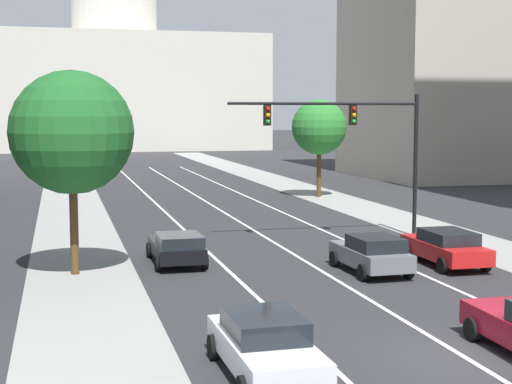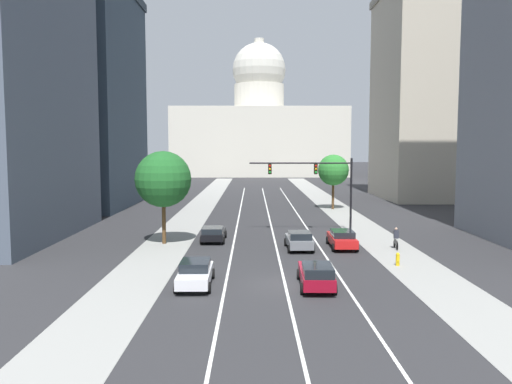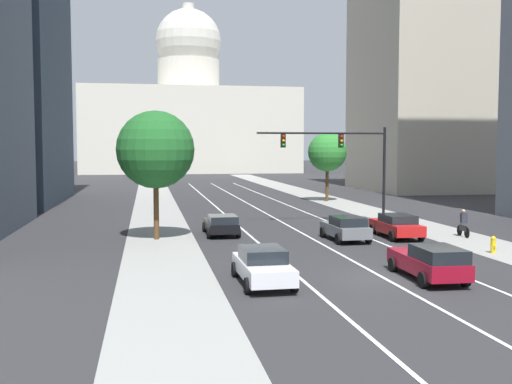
# 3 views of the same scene
# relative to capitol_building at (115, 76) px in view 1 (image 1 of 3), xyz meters

# --- Properties ---
(ground_plane) EXTENTS (400.00, 400.00, 0.00)m
(ground_plane) POSITION_rel_capitol_building_xyz_m (0.00, -79.22, -12.30)
(ground_plane) COLOR #2B2B2D
(sidewalk_left) EXTENTS (4.10, 130.00, 0.01)m
(sidewalk_left) POSITION_rel_capitol_building_xyz_m (-9.04, -84.22, -12.29)
(sidewalk_left) COLOR gray
(sidewalk_left) RESTS_ON ground
(sidewalk_right) EXTENTS (4.10, 130.00, 0.01)m
(sidewalk_right) POSITION_rel_capitol_building_xyz_m (9.04, -84.22, -12.29)
(sidewalk_right) COLOR gray
(sidewalk_right) RESTS_ON ground
(lane_stripe_left) EXTENTS (0.16, 90.00, 0.01)m
(lane_stripe_left) POSITION_rel_capitol_building_xyz_m (-3.50, -94.22, -12.29)
(lane_stripe_left) COLOR white
(lane_stripe_left) RESTS_ON ground
(lane_stripe_center) EXTENTS (0.16, 90.00, 0.01)m
(lane_stripe_center) POSITION_rel_capitol_building_xyz_m (0.00, -94.22, -12.29)
(lane_stripe_center) COLOR white
(lane_stripe_center) RESTS_ON ground
(lane_stripe_right) EXTENTS (0.16, 90.00, 0.01)m
(lane_stripe_right) POSITION_rel_capitol_building_xyz_m (3.50, -94.22, -12.29)
(lane_stripe_right) COLOR white
(lane_stripe_right) RESTS_ON ground
(office_tower_far_right) EXTENTS (19.62, 19.02, 32.58)m
(office_tower_far_right) POSITION_rel_capitol_building_xyz_m (27.95, -68.59, 4.03)
(office_tower_far_right) COLOR #B7AD99
(office_tower_far_right) RESTS_ON ground
(capitol_building) EXTENTS (47.76, 29.99, 38.90)m
(capitol_building) POSITION_rel_capitol_building_xyz_m (0.00, 0.00, 0.00)
(capitol_building) COLOR beige
(capitol_building) RESTS_ON ground
(car_gray) EXTENTS (2.14, 4.16, 1.48)m
(car_gray) POSITION_rel_capitol_building_xyz_m (1.75, -109.06, -11.53)
(car_gray) COLOR slate
(car_gray) RESTS_ON ground
(car_red) EXTENTS (2.07, 4.68, 1.44)m
(car_red) POSITION_rel_capitol_building_xyz_m (5.24, -108.37, -11.54)
(car_red) COLOR red
(car_red) RESTS_ON ground
(car_black) EXTENTS (2.06, 4.43, 1.36)m
(car_black) POSITION_rel_capitol_building_xyz_m (-5.25, -105.57, -11.58)
(car_black) COLOR black
(car_black) RESTS_ON ground
(car_white) EXTENTS (2.07, 4.65, 1.48)m
(car_white) POSITION_rel_capitol_building_xyz_m (-5.25, -119.42, -11.53)
(car_white) COLOR silver
(car_white) RESTS_ON ground
(traffic_signal_mast) EXTENTS (9.59, 0.39, 7.01)m
(traffic_signal_mast) POSITION_rel_capitol_building_xyz_m (4.26, -101.27, -7.16)
(traffic_signal_mast) COLOR black
(traffic_signal_mast) RESTS_ON ground
(street_tree_near_left) EXTENTS (4.65, 4.65, 7.73)m
(street_tree_near_left) POSITION_rel_capitol_building_xyz_m (-9.29, -106.50, -6.91)
(street_tree_near_left) COLOR #51381E
(street_tree_near_left) RESTS_ON ground
(street_tree_mid_right) EXTENTS (3.99, 3.99, 7.08)m
(street_tree_mid_right) POSITION_rel_capitol_building_xyz_m (8.52, -83.01, -7.23)
(street_tree_mid_right) COLOR #51381E
(street_tree_mid_right) RESTS_ON ground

